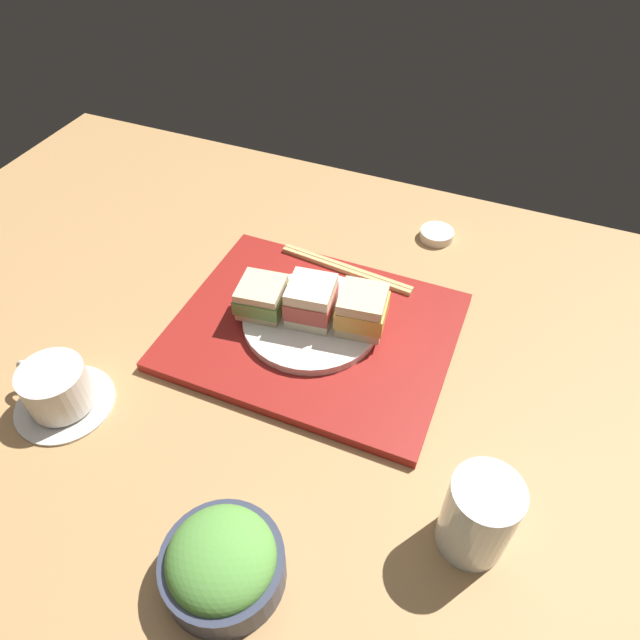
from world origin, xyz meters
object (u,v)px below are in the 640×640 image
Objects in this scene: sandwich_near at (362,310)px; sandwich_far at (262,297)px; sandwich_middle at (311,301)px; small_sauce_dish at (437,234)px; salad_bowl at (222,563)px; sandwich_plate at (311,320)px; chopsticks_pair at (346,269)px; drinking_glass at (478,516)px; coffee_cup at (57,390)px.

sandwich_far is at bearing 9.20° from sandwich_near.
small_sauce_dish is at bearing -111.78° from sandwich_middle.
salad_bowl is 63.57cm from small_sauce_dish.
sandwich_plate is 2.58× the size of sandwich_far.
drinking_glass is (-27.14, 34.33, 3.47)cm from chopsticks_pair.
coffee_cup is at bearing 56.02° from chopsticks_pair.
sandwich_middle is 0.33× the size of chopsticks_pair.
drinking_glass is (-27.64, 21.77, 3.19)cm from sandwich_plate.
sandwich_near is 30.80cm from drinking_glass.
chopsticks_pair is 44.36cm from coffee_cup.
sandwich_far is 34.80cm from small_sauce_dish.
sandwich_near is at bearing -170.80° from sandwich_middle.
drinking_glass is at bearing 108.19° from small_sauce_dish.
sandwich_near is 27.77cm from small_sauce_dish.
sandwich_middle reaches higher than small_sauce_dish.
chopsticks_pair is 43.90cm from drinking_glass.
sandwich_plate is 3.42× the size of small_sauce_dish.
sandwich_middle reaches higher than salad_bowl.
sandwich_near is 0.97× the size of sandwich_far.
drinking_glass is (-22.19, -13.35, 2.08)cm from salad_bowl.
drinking_glass reaches higher than coffee_cup.
coffee_cup is at bearing 44.92° from sandwich_plate.
sandwich_middle is 35.19cm from drinking_glass.
sandwich_near is 0.59× the size of salad_bowl.
sandwich_middle reaches higher than sandwich_far.
coffee_cup reaches higher than sandwich_plate.
salad_bowl reaches higher than sandwich_plate.
sandwich_near is 1.00× the size of sandwich_middle.
coffee_cup is (24.28, 24.21, 0.86)cm from sandwich_plate.
sandwich_near reaches higher than chopsticks_pair.
chopsticks_pair is 1.71× the size of coffee_cup.
sandwich_far is (14.12, 2.29, -0.64)cm from sandwich_near.
small_sauce_dish is (-11.24, -28.14, -1.42)cm from sandwich_plate.
small_sauce_dish is (-4.18, -26.99, -4.99)cm from sandwich_near.
chopsticks_pair is at bearing -92.30° from sandwich_middle.
sandwich_middle is at bearing -38.23° from drinking_glass.
small_sauce_dish is (-5.79, -63.26, -2.53)cm from salad_bowl.
salad_bowl is at bearing 98.82° from sandwich_middle.
coffee_cup is 1.20× the size of drinking_glass.
salad_bowl is 1.15× the size of drinking_glass.
sandwich_plate is 1.50× the size of coffee_cup.
drinking_glass is (-51.92, -2.44, 2.33)cm from coffee_cup.
salad_bowl is at bearing 98.82° from sandwich_plate.
sandwich_middle is 7.19cm from sandwich_far.
drinking_glass is at bearing 149.27° from sandwich_far.
salad_bowl is at bearing 159.85° from coffee_cup.
drinking_glass reaches higher than sandwich_far.
drinking_glass is (-34.70, 20.63, 0.26)cm from sandwich_far.
sandwich_plate is 30.33cm from small_sauce_dish.
drinking_glass is (-27.64, 21.77, -0.49)cm from sandwich_middle.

